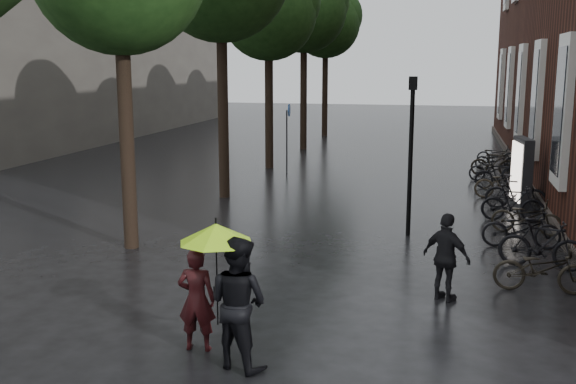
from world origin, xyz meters
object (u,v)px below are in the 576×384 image
(pedestrian_walking, at_px, (446,257))
(lamp_post, at_px, (411,140))
(parked_bicycles, at_px, (509,190))
(ad_lightbox, at_px, (521,173))
(person_black, at_px, (238,302))
(person_burgundy, at_px, (197,299))

(pedestrian_walking, distance_m, lamp_post, 4.81)
(parked_bicycles, height_order, ad_lightbox, ad_lightbox)
(person_black, distance_m, parked_bicycles, 12.71)
(person_black, xyz_separation_m, pedestrian_walking, (2.76, 3.34, -0.14))
(parked_bicycles, bearing_deg, person_black, -110.78)
(person_burgundy, distance_m, pedestrian_walking, 4.59)
(person_burgundy, distance_m, person_black, 0.86)
(pedestrian_walking, distance_m, parked_bicycles, 8.71)
(person_black, distance_m, lamp_post, 8.15)
(parked_bicycles, xyz_separation_m, lamp_post, (-2.65, -4.06, 1.85))
(pedestrian_walking, height_order, parked_bicycles, pedestrian_walking)
(pedestrian_walking, relative_size, parked_bicycles, 0.09)
(person_burgundy, bearing_deg, pedestrian_walking, -145.67)
(ad_lightbox, xyz_separation_m, lamp_post, (-2.94, -3.83, 1.29))
(person_burgundy, relative_size, person_black, 0.83)
(person_black, bearing_deg, parked_bicycles, -89.52)
(pedestrian_walking, xyz_separation_m, parked_bicycles, (1.75, 8.53, -0.32))
(parked_bicycles, distance_m, lamp_post, 5.19)
(parked_bicycles, bearing_deg, pedestrian_walking, -101.59)
(ad_lightbox, bearing_deg, pedestrian_walking, -111.60)
(person_burgundy, xyz_separation_m, parked_bicycles, (5.26, 11.49, -0.31))
(person_burgundy, distance_m, parked_bicycles, 12.63)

